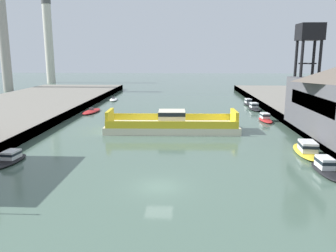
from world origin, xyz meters
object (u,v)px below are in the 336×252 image
at_px(moored_boat_mid_left, 92,111).
at_px(moored_boat_upstream_a, 10,158).
at_px(moored_boat_upstream_b, 265,118).
at_px(moored_boat_near_left, 113,100).
at_px(moored_boat_far_right, 307,149).
at_px(chain_ferry, 172,125).
at_px(moored_boat_far_left, 248,103).
at_px(moored_boat_near_right, 254,107).
at_px(smokestack_distant_a, 48,39).
at_px(crane_tower, 309,44).
at_px(moored_boat_mid_right, 326,167).
at_px(smokestack_distant_b, 3,27).

distance_m(moored_boat_mid_left, moored_boat_upstream_a, 33.76).
bearing_deg(moored_boat_upstream_a, moored_boat_upstream_b, 37.21).
xyz_separation_m(moored_boat_near_left, moored_boat_far_right, (33.48, -48.21, 0.38)).
bearing_deg(chain_ferry, moored_boat_far_right, -35.86).
bearing_deg(moored_boat_far_left, chain_ferry, -120.61).
xyz_separation_m(moored_boat_near_right, moored_boat_upstream_b, (-0.59, -13.05, -0.03)).
height_order(chain_ferry, moored_boat_mid_left, chain_ferry).
bearing_deg(moored_boat_near_left, smokestack_distant_a, 124.25).
xyz_separation_m(moored_boat_mid_left, crane_tower, (38.41, -14.27, 13.11)).
bearing_deg(moored_boat_mid_right, moored_boat_upstream_b, 89.45).
xyz_separation_m(moored_boat_upstream_b, smokestack_distant_b, (-72.96, 49.11, 19.91)).
bearing_deg(moored_boat_near_right, smokestack_distant_b, 153.88).
bearing_deg(moored_boat_upstream_b, crane_tower, -54.29).
bearing_deg(moored_boat_far_left, crane_tower, -81.92).
distance_m(moored_boat_near_right, crane_tower, 23.46).
bearing_deg(moored_boat_upstream_b, moored_boat_mid_right, -90.55).
relative_size(moored_boat_upstream_a, moored_boat_upstream_b, 1.02).
relative_size(moored_boat_near_left, smokestack_distant_b, 0.17).
xyz_separation_m(moored_boat_near_right, moored_boat_far_right, (-0.45, -33.84, 0.05)).
distance_m(moored_boat_near_right, moored_boat_far_right, 33.85).
height_order(moored_boat_far_right, crane_tower, crane_tower).
bearing_deg(chain_ferry, moored_boat_mid_left, 136.01).
height_order(moored_boat_upstream_a, smokestack_distant_b, smokestack_distant_b).
bearing_deg(moored_boat_upstream_a, moored_boat_near_right, 48.36).
bearing_deg(smokestack_distant_a, moored_boat_far_right, -55.51).
bearing_deg(moored_boat_far_right, moored_boat_far_left, 89.23).
bearing_deg(smokestack_distant_a, moored_boat_near_right, -44.53).
xyz_separation_m(moored_boat_far_left, moored_boat_upstream_a, (-34.56, -46.14, -0.07)).
xyz_separation_m(moored_boat_upstream_a, smokestack_distant_b, (-39.09, 74.82, 19.97)).
relative_size(moored_boat_upstream_b, smokestack_distant_a, 0.16).
xyz_separation_m(smokestack_distant_a, smokestack_distant_b, (-0.42, -35.89, 2.12)).
bearing_deg(moored_boat_near_left, moored_boat_upstream_b, -39.43).
xyz_separation_m(moored_boat_far_right, moored_boat_upstream_a, (-34.01, -4.92, -0.13)).
distance_m(moored_boat_near_right, moored_boat_upstream_a, 51.86).
relative_size(moored_boat_far_right, crane_tower, 0.53).
height_order(moored_boat_far_left, smokestack_distant_b, smokestack_distant_b).
distance_m(moored_boat_near_left, crane_tower, 52.29).
relative_size(moored_boat_far_left, smokestack_distant_a, 0.17).
bearing_deg(moored_boat_mid_left, moored_boat_upstream_a, -89.89).
bearing_deg(smokestack_distant_b, moored_boat_near_right, -26.12).
distance_m(moored_boat_mid_right, moored_boat_upstream_b, 27.40).
height_order(moored_boat_far_right, moored_boat_upstream_a, moored_boat_far_right).
xyz_separation_m(moored_boat_mid_right, moored_boat_upstream_b, (0.27, 27.40, -0.04)).
xyz_separation_m(moored_boat_upstream_a, moored_boat_upstream_b, (33.87, 25.72, 0.05)).
xyz_separation_m(moored_boat_far_right, smokestack_distant_b, (-73.10, 69.90, 19.83)).
bearing_deg(moored_boat_upstream_b, moored_boat_far_right, -89.61).
bearing_deg(smokestack_distant_a, moored_boat_mid_right, -57.26).
xyz_separation_m(moored_boat_far_left, crane_tower, (3.78, -26.65, 12.82)).
distance_m(moored_boat_far_right, smokestack_distant_a, 129.57).
height_order(moored_boat_far_right, smokestack_distant_b, smokestack_distant_b).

